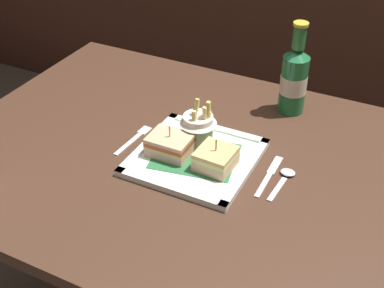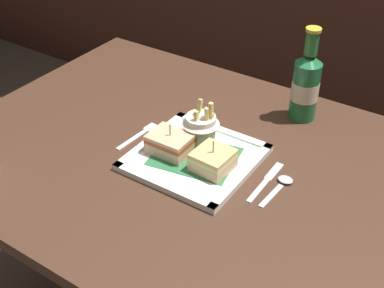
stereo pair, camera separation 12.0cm
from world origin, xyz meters
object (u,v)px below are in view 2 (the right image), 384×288
Objects in this scene: sandwich_half_right at (213,160)px; fork at (140,135)px; sandwich_half_left at (170,143)px; beer_bottle at (306,85)px; dining_table at (189,200)px; fries_cup at (202,125)px; square_plate at (195,158)px; knife at (267,180)px; spoon at (282,184)px.

fork is (-0.23, 0.03, -0.03)m from sandwich_half_right.
beer_bottle is at bearing 60.04° from sandwich_half_left.
fork is (-0.12, 0.03, -0.03)m from sandwich_half_left.
beer_bottle reaches higher than fork.
dining_table is 11.97× the size of sandwich_half_left.
dining_table is 0.21m from fork.
fries_cup is (0.00, 0.05, 0.20)m from dining_table.
sandwich_half_right is 0.11m from fries_cup.
square_plate is 0.18m from knife.
beer_bottle is (0.13, 0.32, 0.09)m from square_plate.
square_plate reaches higher than dining_table.
square_plate is at bearing 165.24° from sandwich_half_right.
fries_cup reaches higher than square_plate.
knife reaches higher than dining_table.
knife is at bearing 18.93° from sandwich_half_right.
knife is (0.12, 0.04, -0.03)m from sandwich_half_right.
sandwich_half_right reaches higher than dining_table.
knife is (0.24, 0.04, -0.03)m from sandwich_half_left.
spoon is (0.23, -0.03, -0.06)m from fries_cup.
sandwich_half_left is at bearing -165.24° from square_plate.
dining_table is 8.46× the size of fork.
dining_table is 4.75× the size of beer_bottle.
dining_table is at bearing -175.23° from knife.
fries_cup is 0.97× the size of spoon.
dining_table is 0.20m from sandwich_half_right.
knife is (0.35, 0.02, 0.00)m from fork.
sandwich_half_left reaches higher than knife.
beer_bottle is at bearing 105.50° from spoon.
square_plate is at bearing -171.98° from knife.
square_plate is at bearing -172.31° from spoon.
sandwich_half_right is 0.63× the size of fork.
fries_cup is 0.30m from beer_bottle.
dining_table is 0.25m from knife.
spoon is at bearing 2.78° from fork.
knife is 0.04m from spoon.
square_plate reaches higher than knife.
square_plate is at bearing -3.26° from fork.
sandwich_half_left is 0.83× the size of spoon.
spoon reaches higher than knife.
spoon is at bearing -74.50° from beer_bottle.
sandwich_half_right is 0.35m from beer_bottle.
fries_cup reaches higher than sandwich_half_left.
sandwich_half_left is at bearing -180.00° from sandwich_half_right.
square_plate is 1.10× the size of beer_bottle.
knife is (0.18, 0.03, -0.00)m from square_plate.
fries_cup is at bearing 170.16° from knife.
fries_cup is 0.47× the size of beer_bottle.
sandwich_half_right is at bearing -44.26° from fries_cup.
sandwich_half_left is 0.28m from spoon.
square_plate is 3.09× the size of sandwich_half_right.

